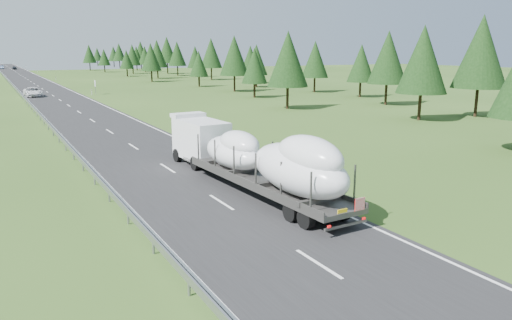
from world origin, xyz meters
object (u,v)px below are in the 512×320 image
boat_truck (253,156)px  distant_car_dark (14,68)px  distant_van (33,92)px  distant_car_blue (2,67)px  highway_sign (95,85)px

boat_truck → distant_car_dark: bearing=90.4°
distant_van → distant_car_dark: distant_van is taller
distant_car_dark → distant_car_blue: 11.34m
highway_sign → boat_truck: bearing=-93.8°
distant_car_blue → distant_van: bearing=-92.5°
distant_car_dark → distant_car_blue: size_ratio=0.96×
distant_van → distant_car_dark: size_ratio=1.48×
boat_truck → distant_van: (-5.79, 70.70, -1.31)m
distant_van → highway_sign: bearing=-6.5°
highway_sign → boat_truck: size_ratio=0.14×
boat_truck → distant_car_blue: (-5.80, 214.18, -1.45)m
boat_truck → distant_car_dark: (-1.56, 203.66, -1.45)m
highway_sign → distant_van: (-10.44, 0.82, -0.99)m
distant_car_blue → distant_car_dark: bearing=-70.5°
distant_car_dark → distant_van: bearing=-92.4°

